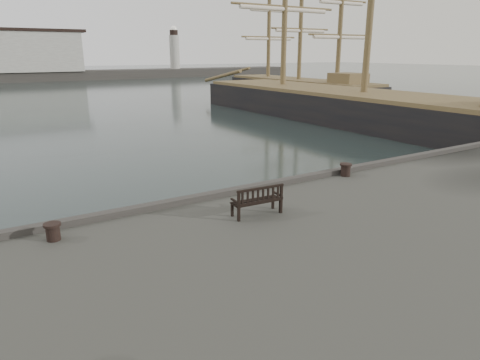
% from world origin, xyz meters
% --- Properties ---
extents(ground, '(400.00, 400.00, 0.00)m').
position_xyz_m(ground, '(0.00, 0.00, 0.00)').
color(ground, black).
rests_on(ground, ground).
extents(bench, '(1.46, 0.59, 0.82)m').
position_xyz_m(bench, '(-0.19, -2.07, 1.82)').
color(bench, black).
rests_on(bench, quay).
extents(bollard_left, '(0.45, 0.45, 0.43)m').
position_xyz_m(bollard_left, '(-5.26, -0.90, 1.77)').
color(bollard_left, black).
rests_on(bollard_left, quay).
extents(bollard_right, '(0.48, 0.48, 0.46)m').
position_xyz_m(bollard_right, '(4.73, -0.52, 1.79)').
color(bollard_right, black).
rests_on(bollard_right, quay).
extents(tall_ship_main, '(8.60, 39.78, 29.74)m').
position_xyz_m(tall_ship_main, '(21.87, 14.61, 0.75)').
color(tall_ship_main, black).
rests_on(tall_ship_main, ground).
extents(tall_ship_far, '(6.39, 26.31, 22.42)m').
position_xyz_m(tall_ship_far, '(30.57, 33.98, 0.75)').
color(tall_ship_far, black).
rests_on(tall_ship_far, ground).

